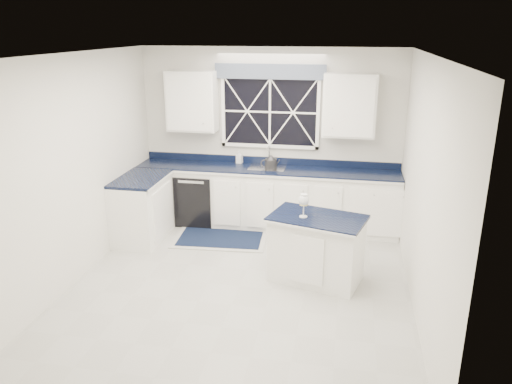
% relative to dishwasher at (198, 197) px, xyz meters
% --- Properties ---
extents(ground, '(4.50, 4.50, 0.00)m').
position_rel_dishwasher_xyz_m(ground, '(1.10, -1.95, -0.41)').
color(ground, '#A9AAA5').
rests_on(ground, ground).
extents(back_wall, '(4.00, 0.10, 2.70)m').
position_rel_dishwasher_xyz_m(back_wall, '(1.10, 0.30, 0.94)').
color(back_wall, silver).
rests_on(back_wall, ground).
extents(base_cabinets, '(3.99, 1.60, 0.90)m').
position_rel_dishwasher_xyz_m(base_cabinets, '(0.77, -0.17, 0.04)').
color(base_cabinets, white).
rests_on(base_cabinets, ground).
extents(countertop, '(3.98, 0.64, 0.04)m').
position_rel_dishwasher_xyz_m(countertop, '(1.10, 0.00, 0.51)').
color(countertop, black).
rests_on(countertop, base_cabinets).
extents(dishwasher, '(0.60, 0.58, 0.82)m').
position_rel_dishwasher_xyz_m(dishwasher, '(0.00, 0.00, 0.00)').
color(dishwasher, black).
rests_on(dishwasher, ground).
extents(window, '(1.65, 0.09, 1.26)m').
position_rel_dishwasher_xyz_m(window, '(1.10, 0.25, 1.42)').
color(window, black).
rests_on(window, ground).
extents(upper_cabinets, '(3.10, 0.34, 0.90)m').
position_rel_dishwasher_xyz_m(upper_cabinets, '(1.10, 0.13, 1.49)').
color(upper_cabinets, white).
rests_on(upper_cabinets, ground).
extents(faucet, '(0.05, 0.20, 0.30)m').
position_rel_dishwasher_xyz_m(faucet, '(1.10, 0.19, 0.69)').
color(faucet, silver).
rests_on(faucet, countertop).
extents(island, '(1.24, 0.93, 0.83)m').
position_rel_dishwasher_xyz_m(island, '(1.98, -1.60, 0.01)').
color(island, white).
rests_on(island, ground).
extents(rug, '(1.40, 0.91, 0.02)m').
position_rel_dishwasher_xyz_m(rug, '(0.52, -0.64, -0.40)').
color(rug, '#AAAAA5').
rests_on(rug, ground).
extents(kettle, '(0.29, 0.22, 0.21)m').
position_rel_dishwasher_xyz_m(kettle, '(1.16, -0.02, 0.63)').
color(kettle, '#2A2A2C').
rests_on(kettle, countertop).
extents(wine_glass, '(0.12, 0.12, 0.29)m').
position_rel_dishwasher_xyz_m(wine_glass, '(1.81, -1.64, 0.61)').
color(wine_glass, white).
rests_on(wine_glass, island).
extents(soap_bottle, '(0.10, 0.10, 0.20)m').
position_rel_dishwasher_xyz_m(soap_bottle, '(0.63, 0.22, 0.63)').
color(soap_bottle, silver).
rests_on(soap_bottle, countertop).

